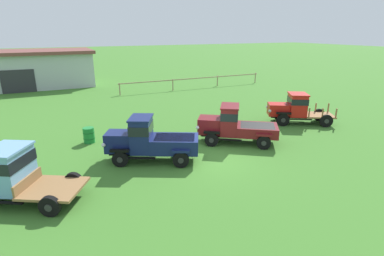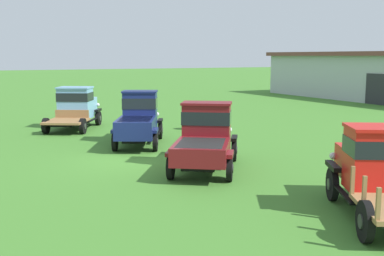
# 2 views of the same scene
# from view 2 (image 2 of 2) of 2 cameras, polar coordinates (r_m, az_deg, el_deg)

# --- Properties ---
(ground_plane) EXTENTS (240.00, 240.00, 0.00)m
(ground_plane) POSITION_cam_2_polar(r_m,az_deg,el_deg) (17.84, -6.70, -3.68)
(ground_plane) COLOR #3D7528
(farm_shed) EXTENTS (22.69, 7.90, 4.13)m
(farm_shed) POSITION_cam_2_polar(r_m,az_deg,el_deg) (44.64, 21.54, 5.80)
(farm_shed) COLOR #B2B7BC
(farm_shed) RESTS_ON ground
(vintage_truck_foreground_near) EXTENTS (4.97, 3.86, 2.17)m
(vintage_truck_foreground_near) POSITION_cam_2_polar(r_m,az_deg,el_deg) (26.13, -13.52, 2.51)
(vintage_truck_foreground_near) COLOR black
(vintage_truck_foreground_near) RESTS_ON ground
(vintage_truck_second_in_line) EXTENTS (4.75, 3.38, 2.27)m
(vintage_truck_second_in_line) POSITION_cam_2_polar(r_m,az_deg,el_deg) (20.70, -6.27, 1.08)
(vintage_truck_second_in_line) COLOR black
(vintage_truck_second_in_line) RESTS_ON ground
(vintage_truck_midrow_center) EXTENTS (4.66, 3.92, 2.21)m
(vintage_truck_midrow_center) POSITION_cam_2_polar(r_m,az_deg,el_deg) (16.16, 1.64, -1.08)
(vintage_truck_midrow_center) COLOR black
(vintage_truck_midrow_center) RESTS_ON ground
(vintage_truck_far_side) EXTENTS (4.65, 3.56, 2.13)m
(vintage_truck_far_side) POSITION_cam_2_polar(r_m,az_deg,el_deg) (12.41, 20.94, -4.33)
(vintage_truck_far_side) COLOR black
(vintage_truck_far_side) RESTS_ON ground
(oil_drum_beside_row) EXTENTS (0.66, 0.66, 0.91)m
(oil_drum_beside_row) POSITION_cam_2_polar(r_m,az_deg,el_deg) (24.62, 0.39, 0.82)
(oil_drum_beside_row) COLOR #1E7F33
(oil_drum_beside_row) RESTS_ON ground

